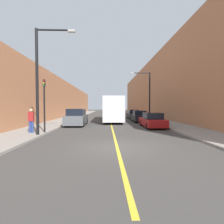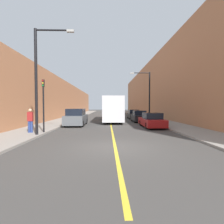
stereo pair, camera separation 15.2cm
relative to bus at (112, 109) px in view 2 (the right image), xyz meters
The scene contains 15 objects.
ground_plane 16.46m from the bus, 90.98° to the right, with size 200.00×200.00×0.00m, color #3F3D3A.
sidewalk_left 15.47m from the bus, 117.51° to the left, with size 3.32×72.00×0.14m, color gray.
sidewalk_right 15.23m from the bus, 64.37° to the left, with size 3.32×72.00×0.14m, color gray.
building_row_left 17.46m from the bus, 128.27° to the left, with size 4.00×72.00×7.05m, color #B2724C.
building_row_right 17.51m from the bus, 53.20° to the left, with size 4.00×72.00×11.71m, color #B2724C.
road_center_line 13.76m from the bus, 91.17° to the left, with size 0.16×72.00×0.01m, color gold.
bus is the anchor object (origin of this frame).
parked_suv_left 7.31m from the bus, 125.16° to the right, with size 2.01×4.92×1.88m.
car_right_near 8.88m from the bus, 64.14° to the right, with size 1.86×4.78×1.50m.
car_right_mid 4.22m from the bus, 25.65° to the right, with size 1.77×4.23×1.57m.
car_right_far 5.68m from the bus, 47.23° to the left, with size 1.77×4.68×1.57m.
street_lamp_left 14.37m from the bus, 112.87° to the right, with size 2.80×0.24×7.48m.
street_lamp_right 5.56m from the bus, 15.32° to the right, with size 2.80×0.24×6.74m.
traffic_light 13.19m from the bus, 115.36° to the right, with size 0.16×0.18×4.08m.
pedestrian 13.76m from the bus, 118.75° to the right, with size 0.40×0.26×1.84m.
Camera 2 is at (-0.41, -9.22, 2.17)m, focal length 28.00 mm.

